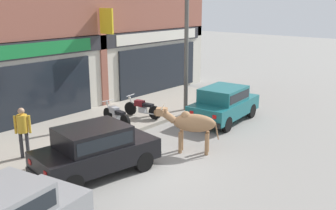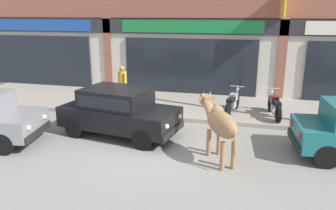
# 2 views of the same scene
# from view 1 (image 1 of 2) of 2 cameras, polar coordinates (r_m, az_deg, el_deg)

# --- Properties ---
(ground_plane) EXTENTS (90.00, 90.00, 0.00)m
(ground_plane) POSITION_cam_1_polar(r_m,az_deg,el_deg) (12.11, -4.30, -8.89)
(ground_plane) COLOR gray
(sidewalk) EXTENTS (19.00, 3.69, 0.15)m
(sidewalk) POSITION_cam_1_polar(r_m,az_deg,el_deg) (15.01, -15.48, -4.29)
(sidewalk) COLOR gray
(sidewalk) RESTS_ON ground
(shop_building) EXTENTS (23.00, 1.40, 9.48)m
(shop_building) POSITION_cam_1_polar(r_m,az_deg,el_deg) (16.01, -21.04, 12.73)
(shop_building) COLOR #8E5142
(shop_building) RESTS_ON ground
(cow) EXTENTS (1.28, 1.94, 1.61)m
(cow) POSITION_cam_1_polar(r_m,az_deg,el_deg) (12.84, 3.39, -2.66)
(cow) COLOR #936B47
(cow) RESTS_ON ground
(car_1) EXTENTS (3.71, 1.89, 1.46)m
(car_1) POSITION_cam_1_polar(r_m,az_deg,el_deg) (16.31, 8.12, 0.37)
(car_1) COLOR black
(car_1) RESTS_ON ground
(car_2) EXTENTS (3.78, 2.15, 1.46)m
(car_2) POSITION_cam_1_polar(r_m,az_deg,el_deg) (11.46, -10.53, -6.14)
(car_2) COLOR black
(car_2) RESTS_ON ground
(motorcycle_0) EXTENTS (0.62, 1.80, 0.88)m
(motorcycle_0) POSITION_cam_1_polar(r_m,az_deg,el_deg) (15.47, -7.53, -1.50)
(motorcycle_0) COLOR black
(motorcycle_0) RESTS_ON sidewalk
(motorcycle_1) EXTENTS (0.53, 1.81, 0.88)m
(motorcycle_1) POSITION_cam_1_polar(r_m,az_deg,el_deg) (16.40, -3.76, -0.45)
(motorcycle_1) COLOR black
(motorcycle_1) RESTS_ON sidewalk
(pedestrian) EXTENTS (0.39, 0.37, 1.60)m
(pedestrian) POSITION_cam_1_polar(r_m,az_deg,el_deg) (12.83, -20.34, -3.05)
(pedestrian) COLOR #2D2D33
(pedestrian) RESTS_ON sidewalk
(utility_pole) EXTENTS (0.18, 0.18, 5.85)m
(utility_pole) POSITION_cam_1_polar(r_m,az_deg,el_deg) (17.05, 2.69, 8.87)
(utility_pole) COLOR #595651
(utility_pole) RESTS_ON sidewalk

